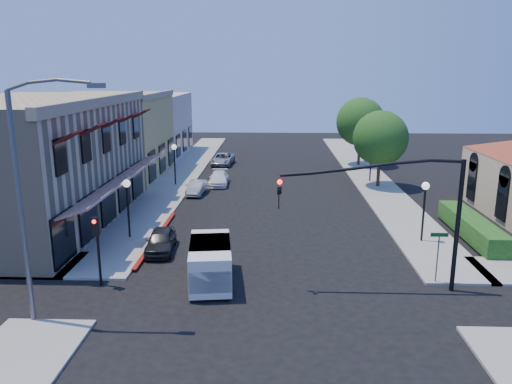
{
  "coord_description": "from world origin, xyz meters",
  "views": [
    {
      "loc": [
        -0.08,
        -19.61,
        9.66
      ],
      "look_at": [
        -1.1,
        9.29,
        2.6
      ],
      "focal_mm": 35.0,
      "sensor_mm": 36.0,
      "label": 1
    }
  ],
  "objects_px": {
    "cobra_streetlight": "(28,192)",
    "parked_car_a": "(161,241)",
    "lamppost_right_near": "(425,196)",
    "parked_car_b": "(197,188)",
    "lamppost_right_far": "(371,152)",
    "lamppost_left_far": "(174,154)",
    "street_tree_b": "(360,122)",
    "street_name_sign": "(438,249)",
    "parked_car_c": "(219,178)",
    "secondary_signal": "(97,238)",
    "street_tree_a": "(380,138)",
    "parked_car_d": "(223,159)",
    "signal_mast_arm": "(410,203)",
    "white_van": "(210,261)",
    "lamppost_left_near": "(127,194)"
  },
  "relations": [
    {
      "from": "lamppost_left_far",
      "to": "parked_car_c",
      "type": "xyz_separation_m",
      "value": [
        3.7,
        0.43,
        -2.17
      ]
    },
    {
      "from": "white_van",
      "to": "parked_car_d",
      "type": "distance_m",
      "value": 29.97
    },
    {
      "from": "street_name_sign",
      "to": "parked_car_a",
      "type": "relative_size",
      "value": 0.69
    },
    {
      "from": "street_tree_b",
      "to": "lamppost_right_far",
      "type": "relative_size",
      "value": 1.97
    },
    {
      "from": "cobra_streetlight",
      "to": "parked_car_b",
      "type": "xyz_separation_m",
      "value": [
        2.95,
        21.0,
        -4.73
      ]
    },
    {
      "from": "lamppost_right_near",
      "to": "parked_car_b",
      "type": "height_order",
      "value": "lamppost_right_near"
    },
    {
      "from": "parked_car_a",
      "to": "cobra_streetlight",
      "type": "bearing_deg",
      "value": -114.69
    },
    {
      "from": "street_tree_a",
      "to": "parked_car_b",
      "type": "height_order",
      "value": "street_tree_a"
    },
    {
      "from": "street_tree_b",
      "to": "cobra_streetlight",
      "type": "relative_size",
      "value": 0.75
    },
    {
      "from": "signal_mast_arm",
      "to": "lamppost_right_far",
      "type": "height_order",
      "value": "signal_mast_arm"
    },
    {
      "from": "street_name_sign",
      "to": "parked_car_c",
      "type": "distance_m",
      "value": 23.7
    },
    {
      "from": "lamppost_left_far",
      "to": "secondary_signal",
      "type": "bearing_deg",
      "value": -88.61
    },
    {
      "from": "lamppost_right_near",
      "to": "signal_mast_arm",
      "type": "bearing_deg",
      "value": -112.12
    },
    {
      "from": "street_tree_b",
      "to": "parked_car_d",
      "type": "xyz_separation_m",
      "value": [
        -14.21,
        -0.18,
        -3.93
      ]
    },
    {
      "from": "street_name_sign",
      "to": "white_van",
      "type": "height_order",
      "value": "street_name_sign"
    },
    {
      "from": "street_tree_a",
      "to": "lamppost_right_near",
      "type": "bearing_deg",
      "value": -91.23
    },
    {
      "from": "street_tree_a",
      "to": "lamppost_right_near",
      "type": "distance_m",
      "value": 14.08
    },
    {
      "from": "lamppost_left_far",
      "to": "parked_car_a",
      "type": "relative_size",
      "value": 0.99
    },
    {
      "from": "lamppost_right_far",
      "to": "parked_car_d",
      "type": "height_order",
      "value": "lamppost_right_far"
    },
    {
      "from": "lamppost_right_near",
      "to": "white_van",
      "type": "height_order",
      "value": "lamppost_right_near"
    },
    {
      "from": "street_tree_b",
      "to": "white_van",
      "type": "relative_size",
      "value": 1.56
    },
    {
      "from": "lamppost_right_far",
      "to": "white_van",
      "type": "bearing_deg",
      "value": -117.47
    },
    {
      "from": "lamppost_left_near",
      "to": "lamppost_left_far",
      "type": "relative_size",
      "value": 1.0
    },
    {
      "from": "lamppost_right_far",
      "to": "parked_car_b",
      "type": "bearing_deg",
      "value": -161.21
    },
    {
      "from": "signal_mast_arm",
      "to": "lamppost_right_far",
      "type": "bearing_deg",
      "value": 83.3
    },
    {
      "from": "lamppost_right_far",
      "to": "parked_car_b",
      "type": "height_order",
      "value": "lamppost_right_far"
    },
    {
      "from": "street_name_sign",
      "to": "white_van",
      "type": "distance_m",
      "value": 10.48
    },
    {
      "from": "lamppost_right_far",
      "to": "parked_car_a",
      "type": "xyz_separation_m",
      "value": [
        -14.7,
        -18.0,
        -2.12
      ]
    },
    {
      "from": "cobra_streetlight",
      "to": "parked_car_a",
      "type": "bearing_deg",
      "value": 69.77
    },
    {
      "from": "street_tree_b",
      "to": "parked_car_b",
      "type": "relative_size",
      "value": 2.13
    },
    {
      "from": "street_tree_b",
      "to": "lamppost_left_far",
      "type": "bearing_deg",
      "value": -149.97
    },
    {
      "from": "secondary_signal",
      "to": "parked_car_b",
      "type": "bearing_deg",
      "value": 84.16
    },
    {
      "from": "signal_mast_arm",
      "to": "parked_car_b",
      "type": "height_order",
      "value": "signal_mast_arm"
    },
    {
      "from": "street_name_sign",
      "to": "parked_car_d",
      "type": "bearing_deg",
      "value": 113.56
    },
    {
      "from": "street_tree_a",
      "to": "parked_car_d",
      "type": "relative_size",
      "value": 1.47
    },
    {
      "from": "cobra_streetlight",
      "to": "parked_car_a",
      "type": "height_order",
      "value": "cobra_streetlight"
    },
    {
      "from": "lamppost_right_near",
      "to": "parked_car_a",
      "type": "height_order",
      "value": "lamppost_right_near"
    },
    {
      "from": "secondary_signal",
      "to": "lamppost_left_near",
      "type": "xyz_separation_m",
      "value": [
        -0.5,
        6.59,
        0.42
      ]
    },
    {
      "from": "lamppost_left_far",
      "to": "white_van",
      "type": "height_order",
      "value": "lamppost_left_far"
    },
    {
      "from": "street_tree_a",
      "to": "lamppost_right_near",
      "type": "relative_size",
      "value": 1.82
    },
    {
      "from": "parked_car_a",
      "to": "street_name_sign",
      "type": "bearing_deg",
      "value": -19.96
    },
    {
      "from": "lamppost_left_near",
      "to": "white_van",
      "type": "xyz_separation_m",
      "value": [
        5.54,
        -6.05,
        -1.63
      ]
    },
    {
      "from": "street_name_sign",
      "to": "parked_car_c",
      "type": "height_order",
      "value": "street_name_sign"
    },
    {
      "from": "lamppost_right_near",
      "to": "parked_car_c",
      "type": "xyz_separation_m",
      "value": [
        -13.3,
        14.43,
        -2.17
      ]
    },
    {
      "from": "secondary_signal",
      "to": "cobra_streetlight",
      "type": "height_order",
      "value": "cobra_streetlight"
    },
    {
      "from": "street_tree_a",
      "to": "parked_car_d",
      "type": "height_order",
      "value": "street_tree_a"
    },
    {
      "from": "lamppost_right_near",
      "to": "parked_car_d",
      "type": "bearing_deg",
      "value": 120.29
    },
    {
      "from": "street_tree_a",
      "to": "lamppost_right_far",
      "type": "distance_m",
      "value": 2.49
    },
    {
      "from": "white_van",
      "to": "parked_car_b",
      "type": "distance_m",
      "value": 17.36
    },
    {
      "from": "white_van",
      "to": "parked_car_d",
      "type": "xyz_separation_m",
      "value": [
        -2.45,
        29.87,
        -0.49
      ]
    }
  ]
}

